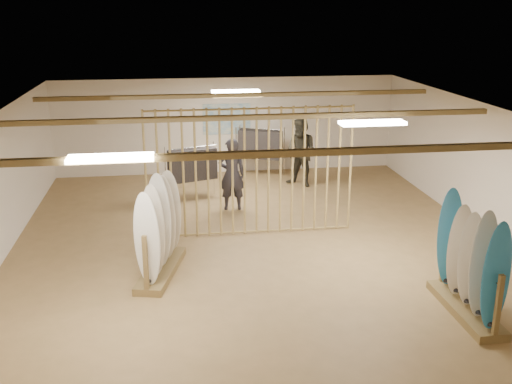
{
  "coord_description": "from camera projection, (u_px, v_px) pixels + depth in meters",
  "views": [
    {
      "loc": [
        -1.66,
        -11.36,
        4.78
      ],
      "look_at": [
        0.0,
        0.0,
        1.2
      ],
      "focal_mm": 42.0,
      "sensor_mm": 36.0,
      "label": 1
    }
  ],
  "objects": [
    {
      "name": "wall_back",
      "position": [
        227.0,
        126.0,
        17.64
      ],
      "size": [
        12.0,
        0.0,
        12.0
      ],
      "primitive_type": "plane",
      "rotation": [
        1.57,
        0.0,
        0.0
      ],
      "color": "white",
      "rests_on": "ground"
    },
    {
      "name": "wall_front",
      "position": [
        338.0,
        342.0,
        6.3
      ],
      "size": [
        12.0,
        0.0,
        12.0
      ],
      "primitive_type": "plane",
      "rotation": [
        -1.57,
        0.0,
        0.0
      ],
      "color": "white",
      "rests_on": "ground"
    },
    {
      "name": "ceiling_slats",
      "position": [
        256.0,
        117.0,
        11.57
      ],
      "size": [
        9.5,
        6.12,
        0.1
      ],
      "primitive_type": "cube",
      "color": "olive",
      "rests_on": "ground"
    },
    {
      "name": "rack_right",
      "position": [
        469.0,
        278.0,
        9.57
      ],
      "size": [
        0.51,
        1.91,
        1.82
      ],
      "rotation": [
        0.0,
        0.0,
        -0.0
      ],
      "color": "olive",
      "rests_on": "floor"
    },
    {
      "name": "rack_left",
      "position": [
        160.0,
        242.0,
        10.99
      ],
      "size": [
        0.98,
        2.01,
        1.86
      ],
      "rotation": [
        0.0,
        0.0,
        -0.25
      ],
      "color": "olive",
      "rests_on": "floor"
    },
    {
      "name": "ceiling",
      "position": [
        256.0,
        113.0,
        11.55
      ],
      "size": [
        12.0,
        12.0,
        0.0
      ],
      "primitive_type": "plane",
      "rotation": [
        3.14,
        0.0,
        0.0
      ],
      "color": "gray",
      "rests_on": "ground"
    },
    {
      "name": "shopper_a",
      "position": [
        232.0,
        169.0,
        14.42
      ],
      "size": [
        0.76,
        0.54,
        2.01
      ],
      "primitive_type": "imported",
      "rotation": [
        0.0,
        0.0,
        3.08
      ],
      "color": "#2B2932",
      "rests_on": "floor"
    },
    {
      "name": "clothing_rack_b",
      "position": [
        260.0,
        144.0,
        17.33
      ],
      "size": [
        1.28,
        0.81,
        1.44
      ],
      "rotation": [
        0.0,
        0.0,
        -0.41
      ],
      "color": "silver",
      "rests_on": "floor"
    },
    {
      "name": "light_panels",
      "position": [
        256.0,
        116.0,
        11.57
      ],
      "size": [
        1.2,
        0.35,
        0.06
      ],
      "primitive_type": "cube",
      "color": "white",
      "rests_on": "ground"
    },
    {
      "name": "shopper_b",
      "position": [
        302.0,
        148.0,
        16.32
      ],
      "size": [
        1.3,
        1.29,
        2.13
      ],
      "primitive_type": "imported",
      "rotation": [
        0.0,
        0.0,
        -0.73
      ],
      "color": "#312F26",
      "rests_on": "floor"
    },
    {
      "name": "bamboo_partition",
      "position": [
        251.0,
        172.0,
        12.72
      ],
      "size": [
        4.45,
        0.05,
        2.78
      ],
      "color": "tan",
      "rests_on": "ground"
    },
    {
      "name": "clothing_rack_a",
      "position": [
        192.0,
        165.0,
        15.18
      ],
      "size": [
        1.27,
        0.71,
        1.42
      ],
      "rotation": [
        0.0,
        0.0,
        0.33
      ],
      "color": "silver",
      "rests_on": "floor"
    },
    {
      "name": "floor",
      "position": [
        256.0,
        247.0,
        12.38
      ],
      "size": [
        12.0,
        12.0,
        0.0
      ],
      "primitive_type": "plane",
      "color": "#9E7C4C",
      "rests_on": "ground"
    },
    {
      "name": "wall_right",
      "position": [
        490.0,
        173.0,
        12.66
      ],
      "size": [
        0.0,
        12.0,
        12.0
      ],
      "primitive_type": "plane",
      "rotation": [
        1.57,
        0.0,
        -1.57
      ],
      "color": "white",
      "rests_on": "ground"
    },
    {
      "name": "poster",
      "position": [
        227.0,
        119.0,
        17.56
      ],
      "size": [
        1.4,
        0.03,
        0.9
      ],
      "primitive_type": "cube",
      "color": "#3780C1",
      "rests_on": "ground"
    }
  ]
}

